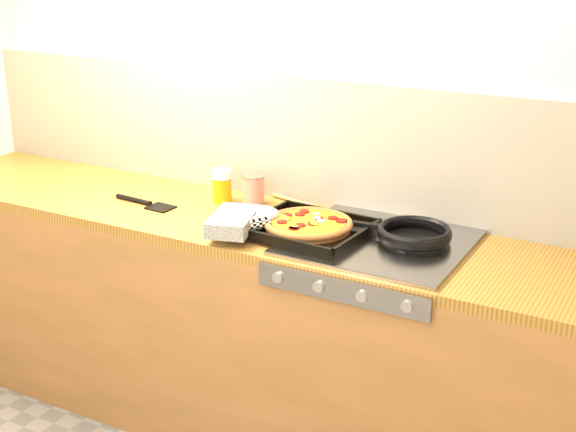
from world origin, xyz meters
The scene contains 9 objects.
room_shell centered at (0.00, 1.39, 1.15)m, with size 3.20×3.20×3.20m.
counter_run centered at (0.00, 1.10, 0.45)m, with size 3.20×0.62×0.90m.
stovetop centered at (0.45, 1.10, 0.91)m, with size 0.60×0.56×0.02m, color gray.
pizza_on_tray centered at (0.13, 1.02, 0.94)m, with size 0.55×0.46×0.07m.
frying_pan centered at (0.55, 1.15, 0.94)m, with size 0.44×0.28×0.04m.
tomato_can centered at (-0.15, 1.26, 0.96)m, with size 0.09×0.09×0.12m.
juice_glass centered at (-0.28, 1.22, 0.97)m, with size 0.10×0.10×0.13m.
wooden_spoon centered at (0.04, 1.33, 0.91)m, with size 0.30×0.11×0.02m.
black_spatula centered at (-0.53, 1.05, 0.91)m, with size 0.28×0.09×0.02m.
Camera 1 is at (1.42, -1.31, 1.93)m, focal length 50.00 mm.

